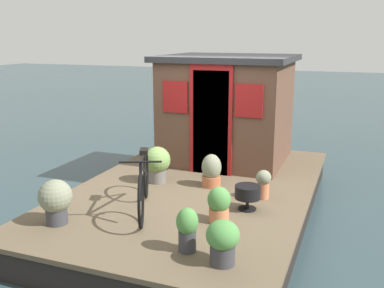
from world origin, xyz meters
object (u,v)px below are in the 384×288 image
Objects in this scene: potted_plant_rosemary at (55,200)px; potted_plant_basil at (263,183)px; potted_plant_succulent at (187,228)px; potted_plant_fern at (211,171)px; potted_plant_geranium at (223,240)px; potted_plant_thyme at (219,204)px; houseboat_cabin at (227,108)px; charcoal_grill at (248,193)px; bicycle at (144,184)px; potted_plant_mint at (157,163)px.

potted_plant_basil is (1.74, -2.16, -0.07)m from potted_plant_rosemary.
potted_plant_fern reaches higher than potted_plant_succulent.
potted_plant_succulent is at bearing 73.54° from potted_plant_geranium.
potted_plant_rosemary is at bearing 112.60° from potted_plant_thyme.
potted_plant_succulent reaches higher than potted_plant_basil.
potted_plant_succulent is 2.11m from potted_plant_fern.
potted_plant_geranium is 1.95m from potted_plant_basil.
houseboat_cabin is at bearing 8.09° from potted_plant_fern.
potted_plant_rosemary is at bearing 162.59° from houseboat_cabin.
houseboat_cabin is 2.54m from charcoal_grill.
potted_plant_rosemary reaches higher than potted_plant_succulent.
potted_plant_thyme is (0.97, 0.35, -0.02)m from potted_plant_geranium.
bicycle is (-2.76, 0.29, -0.59)m from houseboat_cabin.
potted_plant_thyme is at bearing 19.67° from potted_plant_geranium.
houseboat_cabin is 2.18m from potted_plant_basil.
bicycle is at bearing 173.94° from houseboat_cabin.
potted_plant_fern is at bearing 21.33° from potted_plant_geranium.
potted_plant_fern is 0.86m from potted_plant_mint.
houseboat_cabin is at bearing -21.05° from potted_plant_mint.
potted_plant_thyme is at bearing -5.54° from potted_plant_succulent.
charcoal_grill is (1.27, -2.06, -0.08)m from potted_plant_rosemary.
potted_plant_geranium is at bearing -106.46° from potted_plant_succulent.
potted_plant_rosemary is (-0.75, 0.81, -0.06)m from bicycle.
potted_plant_geranium is 1.04× the size of potted_plant_thyme.
bicycle is 2.80× the size of potted_plant_rosemary.
potted_plant_thyme is (-1.10, -1.36, -0.08)m from potted_plant_mint.
potted_plant_succulent is at bearing -92.78° from potted_plant_rosemary.
potted_plant_fern is 0.90× the size of potted_plant_rosemary.
potted_plant_mint is (-0.12, 0.85, 0.07)m from potted_plant_fern.
potted_plant_mint is 1.66× the size of charcoal_grill.
potted_plant_succulent is 0.97× the size of potted_plant_fern.
charcoal_grill is (0.52, -1.25, -0.14)m from bicycle.
potted_plant_mint is (1.95, 1.28, 0.05)m from potted_plant_succulent.
potted_plant_succulent is 0.85m from potted_plant_thyme.
potted_plant_thyme is at bearing -67.40° from potted_plant_rosemary.
houseboat_cabin is 3.73m from potted_plant_rosemary.
houseboat_cabin is at bearing -6.06° from bicycle.
houseboat_cabin reaches higher than potted_plant_thyme.
bicycle is 4.57× the size of charcoal_grill.
potted_plant_geranium is 0.82× the size of potted_plant_mint.
charcoal_grill is (-0.71, -0.74, -0.01)m from potted_plant_fern.
potted_plant_thyme is (-1.22, -0.51, -0.01)m from potted_plant_fern.
houseboat_cabin reaches higher than potted_plant_basil.
potted_plant_mint reaches higher than charcoal_grill.
potted_plant_basil is (-1.76, -1.06, -0.72)m from houseboat_cabin.
potted_plant_thyme is at bearing -157.37° from potted_plant_fern.
houseboat_cabin is 5.46× the size of potted_plant_basil.
charcoal_grill is at bearing 167.39° from potted_plant_basil.
potted_plant_fern is (2.06, 0.43, -0.02)m from potted_plant_succulent.
houseboat_cabin is 3.93m from potted_plant_geranium.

